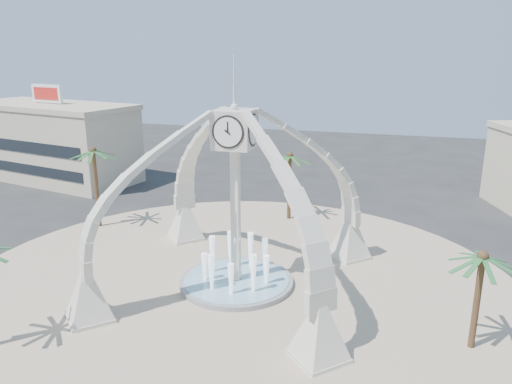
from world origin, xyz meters
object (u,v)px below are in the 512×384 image
(palm_east, at_px, (483,258))
(palm_west, at_px, (93,152))
(clock_tower, at_px, (235,197))
(palm_north, at_px, (290,156))
(fountain, at_px, (236,281))

(palm_east, bearing_deg, palm_west, 160.00)
(clock_tower, xyz_separation_m, palm_west, (-16.23, 7.79, 0.63))
(palm_east, bearing_deg, palm_north, 128.36)
(fountain, distance_m, palm_west, 19.25)
(clock_tower, height_order, palm_east, clock_tower)
(clock_tower, distance_m, palm_west, 18.01)
(clock_tower, bearing_deg, palm_north, 88.76)
(palm_east, distance_m, palm_north, 23.70)
(palm_north, bearing_deg, fountain, -91.24)
(palm_west, relative_size, palm_north, 1.13)
(clock_tower, bearing_deg, palm_west, 154.37)
(palm_east, height_order, palm_west, palm_west)
(fountain, bearing_deg, palm_north, 88.76)
(palm_east, bearing_deg, fountain, 166.56)
(fountain, xyz_separation_m, palm_east, (15.02, -3.59, 5.13))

